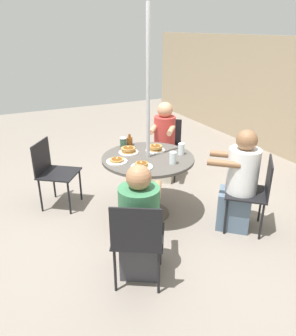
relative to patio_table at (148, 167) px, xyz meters
The scene contains 18 objects.
ground_plane 0.61m from the patio_table, ahead, with size 12.00×12.00×0.00m, color gray.
patio_table is the anchor object (origin of this frame).
umbrella_pole 0.54m from the patio_table, ahead, with size 0.04×0.04×2.32m, color #ADADB2.
patio_chair_north 1.19m from the patio_table, 30.45° to the right, with size 0.59×0.59×0.84m.
diner_north 1.02m from the patio_table, 30.45° to the right, with size 0.58×0.54×1.08m.
patio_chair_east 1.19m from the patio_table, 47.85° to the left, with size 0.61×0.61×0.84m.
diner_east 1.02m from the patio_table, 47.85° to the left, with size 0.57×0.58×1.14m.
patio_chair_south 1.19m from the patio_table, 140.68° to the left, with size 0.61×0.61×0.84m.
diner_south 1.02m from the patio_table, 140.68° to the left, with size 0.55×0.53×1.14m.
patio_chair_west 1.19m from the patio_table, 126.59° to the right, with size 0.60×0.60×0.84m.
pancake_plate_a 0.26m from the patio_table, 129.56° to the left, with size 0.23×0.23×0.08m.
pancake_plate_b 0.40m from the patio_table, 92.72° to the right, with size 0.23×0.23×0.05m.
pancake_plate_c 0.30m from the patio_table, 145.98° to the right, with size 0.23×0.23×0.08m.
pancake_plate_d 0.34m from the patio_table, 38.99° to the right, with size 0.23×0.23×0.06m.
syrup_bottle 0.49m from the patio_table, behind, with size 0.09×0.07×0.14m.
coffee_cup 0.49m from the patio_table, 164.55° to the right, with size 0.08×0.08×0.12m.
drinking_glass_a 0.38m from the patio_table, 27.27° to the left, with size 0.08×0.08×0.13m, color silver.
drinking_glass_b 0.43m from the patio_table, 76.04° to the left, with size 0.07×0.07×0.13m, color silver.
Camera 1 is at (3.09, -1.53, 2.10)m, focal length 35.00 mm.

